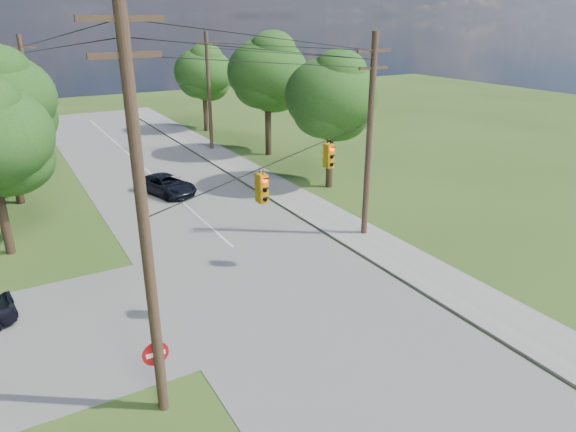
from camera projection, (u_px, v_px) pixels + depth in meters
ground at (300, 367)px, 17.47m from camera, size 140.00×140.00×0.00m
main_road at (280, 289)px, 22.43m from camera, size 10.00×100.00×0.03m
sidewalk_east at (398, 255)px, 25.52m from camera, size 2.60×100.00×0.12m
pole_sw at (143, 218)px, 13.40m from camera, size 2.00×0.32×12.00m
pole_ne at (369, 136)px, 26.07m from camera, size 2.00×0.32×10.50m
pole_north_e at (209, 91)px, 43.97m from camera, size 2.00×0.32×10.00m
pole_north_w at (31, 104)px, 37.54m from camera, size 2.00×0.32×10.00m
power_lines at (203, 61)px, 24.16m from camera, size 13.93×29.62×4.93m
traffic_signals at (299, 170)px, 20.23m from camera, size 4.91×3.27×1.05m
tree_w_mid at (0, 99)px, 30.42m from camera, size 6.40×6.40×9.22m
tree_e_near at (331, 96)px, 33.68m from camera, size 6.20×6.20×8.81m
tree_e_mid at (267, 72)px, 41.76m from camera, size 6.60×6.60×9.64m
tree_e_far at (203, 72)px, 51.35m from camera, size 5.80×5.80×8.32m
car_main_north at (167, 185)px, 34.15m from camera, size 3.51×5.03×1.28m
do_not_enter_sign at (156, 361)px, 15.02m from camera, size 0.79×0.08×2.37m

